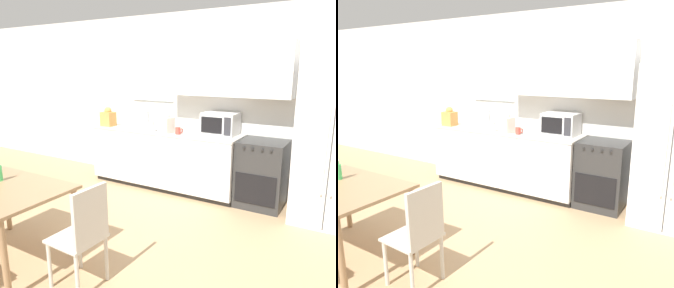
# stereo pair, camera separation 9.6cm
# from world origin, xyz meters

# --- Properties ---
(ground_plane) EXTENTS (12.00, 12.00, 0.00)m
(ground_plane) POSITION_xyz_m (0.00, 0.00, 0.00)
(ground_plane) COLOR tan
(wall_back) EXTENTS (12.00, 0.38, 2.70)m
(wall_back) POSITION_xyz_m (0.08, 2.13, 1.44)
(wall_back) COLOR silver
(wall_back) RESTS_ON ground_plane
(kitchen_counter) EXTENTS (2.43, 0.68, 0.93)m
(kitchen_counter) POSITION_xyz_m (-0.42, 1.81, 0.47)
(kitchen_counter) COLOR #333333
(kitchen_counter) RESTS_ON ground_plane
(oven_range) EXTENTS (0.62, 0.61, 0.91)m
(oven_range) POSITION_xyz_m (1.10, 1.84, 0.46)
(oven_range) COLOR #2D2D2D
(oven_range) RESTS_ON ground_plane
(refrigerator) EXTENTS (0.81, 0.76, 1.91)m
(refrigerator) POSITION_xyz_m (1.94, 1.78, 0.96)
(refrigerator) COLOR white
(refrigerator) RESTS_ON ground_plane
(kitchen_sink) EXTENTS (0.74, 0.42, 0.25)m
(kitchen_sink) POSITION_xyz_m (-0.85, 1.82, 0.94)
(kitchen_sink) COLOR #B7BABC
(kitchen_sink) RESTS_ON kitchen_counter
(microwave) EXTENTS (0.49, 0.39, 0.31)m
(microwave) POSITION_xyz_m (0.45, 1.92, 1.08)
(microwave) COLOR silver
(microwave) RESTS_ON kitchen_counter
(coffee_mug) EXTENTS (0.11, 0.08, 0.10)m
(coffee_mug) POSITION_xyz_m (-0.07, 1.61, 0.98)
(coffee_mug) COLOR #BF4C3F
(coffee_mug) RESTS_ON kitchen_counter
(grocery_bag_0) EXTENTS (0.22, 0.19, 0.31)m
(grocery_bag_0) POSITION_xyz_m (-1.43, 1.65, 1.06)
(grocery_bag_0) COLOR #DB994C
(grocery_bag_0) RESTS_ON kitchen_counter
(grocery_bag_1) EXTENTS (0.24, 0.22, 0.31)m
(grocery_bag_1) POSITION_xyz_m (-0.29, 1.63, 1.06)
(grocery_bag_1) COLOR silver
(grocery_bag_1) RESTS_ON kitchen_counter
(dining_table) EXTENTS (1.23, 0.89, 0.75)m
(dining_table) POSITION_xyz_m (-0.71, -0.75, 0.66)
(dining_table) COLOR #997551
(dining_table) RESTS_ON ground_plane
(dining_chair_side) EXTENTS (0.41, 0.41, 0.93)m
(dining_chair_side) POSITION_xyz_m (0.28, -0.68, 0.54)
(dining_chair_side) COLOR beige
(dining_chair_side) RESTS_ON ground_plane
(drink_bottle) EXTENTS (0.06, 0.06, 0.21)m
(drink_bottle) POSITION_xyz_m (-0.91, -0.64, 0.84)
(drink_bottle) COLOR #3FB259
(drink_bottle) RESTS_ON dining_table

